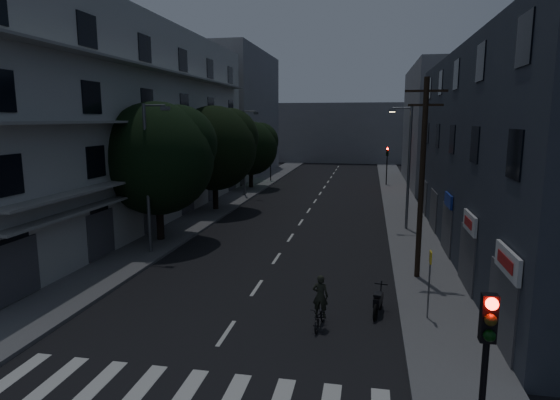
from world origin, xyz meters
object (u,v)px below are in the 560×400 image
(utility_pole, at_px, (422,175))
(bus_stop_sign, at_px, (430,272))
(motorcycle, at_px, (378,303))
(traffic_signal_near, at_px, (486,355))
(cyclist, at_px, (320,310))

(utility_pole, relative_size, bus_stop_sign, 3.56)
(utility_pole, xyz_separation_m, motorcycle, (-1.84, -4.32, -4.41))
(utility_pole, relative_size, motorcycle, 5.05)
(utility_pole, distance_m, bus_stop_sign, 5.55)
(bus_stop_sign, bearing_deg, traffic_signal_near, -90.49)
(bus_stop_sign, xyz_separation_m, cyclist, (-3.82, -1.20, -1.23))
(traffic_signal_near, height_order, bus_stop_sign, traffic_signal_near)
(traffic_signal_near, bearing_deg, motorcycle, 100.96)
(traffic_signal_near, distance_m, utility_pole, 13.21)
(traffic_signal_near, bearing_deg, cyclist, 117.50)
(bus_stop_sign, bearing_deg, utility_pole, 89.20)
(cyclist, bearing_deg, bus_stop_sign, 23.71)
(utility_pole, relative_size, cyclist, 4.62)
(motorcycle, bearing_deg, traffic_signal_near, -68.73)
(traffic_signal_near, distance_m, motorcycle, 9.32)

